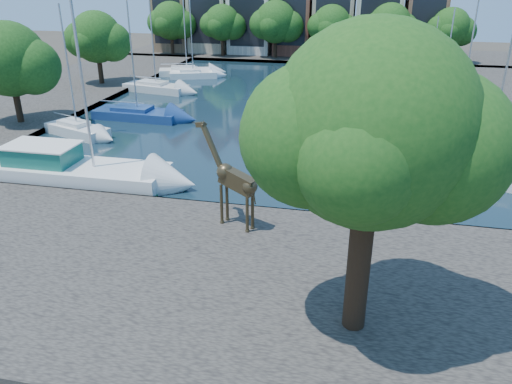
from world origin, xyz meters
TOP-DOWN VIEW (x-y plane):
  - ground at (0.00, 0.00)m, footprint 160.00×160.00m
  - water_basin at (0.00, 24.00)m, footprint 38.00×50.00m
  - near_quay at (0.00, -7.00)m, footprint 50.00×14.00m
  - far_quay at (0.00, 56.00)m, footprint 60.00×16.00m
  - left_quay at (-25.00, 24.00)m, footprint 14.00×52.00m
  - plane_tree at (7.62, -9.01)m, footprint 8.32×6.40m
  - townhouse_west_end at (-23.00, 55.99)m, footprint 5.44×9.18m
  - townhouse_west_inner at (-10.50, 55.99)m, footprint 6.43×9.18m
  - townhouse_east_inner at (2.00, 55.99)m, footprint 5.94×9.18m
  - townhouse_east_mid at (8.50, 55.99)m, footprint 6.43×9.18m
  - townhouse_east_end at (15.00, 55.99)m, footprint 5.44×9.18m
  - far_tree_far_west at (-21.90, 50.49)m, footprint 7.28×5.60m
  - far_tree_west at (-13.91, 50.49)m, footprint 6.76×5.20m
  - far_tree_mid_west at (-5.89, 50.49)m, footprint 7.80×6.00m
  - far_tree_mid_east at (2.10, 50.49)m, footprint 7.02×5.40m
  - far_tree_east at (10.11, 50.49)m, footprint 7.54×5.80m
  - far_tree_far_east at (18.09, 50.49)m, footprint 6.76×5.20m
  - side_tree_left_near at (-20.89, 11.99)m, footprint 7.80×6.00m
  - side_tree_left_far at (-21.90, 27.99)m, footprint 7.28×5.60m
  - giraffe_statue at (1.33, -2.38)m, footprint 3.36×1.73m
  - motorsailer at (-10.46, 2.00)m, footprint 11.79×3.50m
  - sailboat_left_a at (-15.00, 10.74)m, footprint 6.01×3.87m
  - sailboat_left_b at (-12.37, 16.38)m, footprint 7.90×3.12m
  - sailboat_left_c at (-15.00, 26.99)m, footprint 7.48×3.78m
  - sailboat_left_d at (-13.50, 35.13)m, footprint 6.08×3.87m
  - sailboat_left_e at (-14.96, 36.96)m, footprint 7.32×4.58m
  - sailboat_right_a at (15.00, 7.08)m, footprint 6.05×3.39m
  - sailboat_right_b at (14.23, 14.19)m, footprint 6.54×2.48m
  - sailboat_right_c at (14.22, 23.69)m, footprint 5.95×3.22m
  - sailboat_right_d at (15.00, 40.11)m, footprint 4.72×2.54m

SIDE VIEW (x-z plane):
  - ground at x=0.00m, z-range 0.00..0.00m
  - water_basin at x=0.00m, z-range 0.00..0.08m
  - near_quay at x=0.00m, z-range 0.00..0.50m
  - far_quay at x=0.00m, z-range 0.00..0.50m
  - left_quay at x=-25.00m, z-range 0.00..0.50m
  - sailboat_right_b at x=14.23m, z-range -5.11..6.25m
  - sailboat_right_d at x=15.00m, z-range -3.09..4.25m
  - sailboat_right_c at x=14.22m, z-range -4.04..5.21m
  - sailboat_left_e at x=-14.96m, z-range -4.77..6.08m
  - sailboat_left_b at x=-12.37m, z-range -5.58..6.92m
  - sailboat_right_a at x=15.00m, z-range -5.08..6.44m
  - sailboat_left_d at x=-13.50m, z-range -4.35..5.71m
  - sailboat_left_c at x=-15.00m, z-range -5.15..6.55m
  - sailboat_left_a at x=-15.00m, z-range -4.28..5.69m
  - motorsailer at x=-10.46m, z-range -4.77..6.67m
  - giraffe_statue at x=1.33m, z-range 0.46..5.48m
  - far_tree_west at x=-13.91m, z-range 1.40..8.76m
  - far_tree_far_east at x=18.09m, z-range 1.40..8.76m
  - far_tree_mid_east at x=2.10m, z-range 1.37..8.89m
  - far_tree_far_west at x=-21.90m, z-range 1.34..9.02m
  - far_tree_east at x=10.11m, z-range 1.32..9.16m
  - far_tree_mid_west at x=-5.89m, z-range 1.29..9.29m
  - side_tree_left_far at x=-21.90m, z-range 1.44..9.32m
  - side_tree_left_near at x=-20.89m, z-range 1.39..9.59m
  - townhouse_east_end at x=15.00m, z-range -0.11..14.32m
  - townhouse_west_inner at x=-10.50m, z-range -0.22..14.92m
  - townhouse_west_end at x=-23.00m, z-range -0.11..14.83m
  - plane_tree at x=7.62m, z-range 2.36..12.98m
  - townhouse_east_inner at x=2.00m, z-range -0.16..15.63m
  - townhouse_east_mid at x=8.50m, z-range -0.22..16.43m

